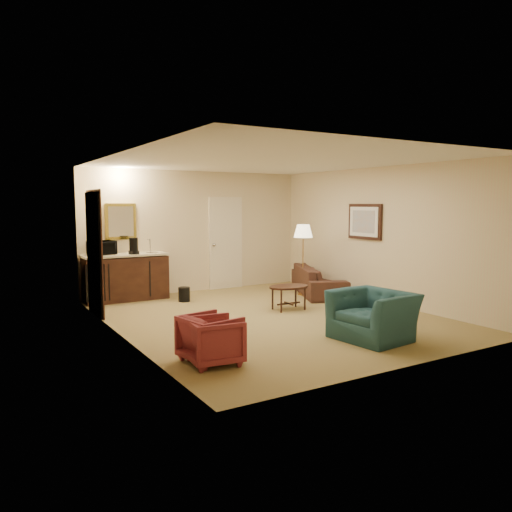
% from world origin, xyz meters
% --- Properties ---
extents(ground, '(6.00, 6.00, 0.00)m').
position_xyz_m(ground, '(0.00, 0.00, 0.00)').
color(ground, olive).
rests_on(ground, ground).
extents(room_walls, '(5.02, 6.01, 2.61)m').
position_xyz_m(room_walls, '(-0.10, 0.77, 1.72)').
color(room_walls, beige).
rests_on(room_walls, ground).
extents(wetbar_cabinet, '(1.64, 0.58, 0.92)m').
position_xyz_m(wetbar_cabinet, '(-1.65, 2.72, 0.46)').
color(wetbar_cabinet, '#3B1F12').
rests_on(wetbar_cabinet, ground).
extents(sofa, '(1.36, 2.07, 0.78)m').
position_xyz_m(sofa, '(2.04, 1.30, 0.39)').
color(sofa, black).
rests_on(sofa, ground).
extents(teal_armchair, '(0.78, 1.11, 0.91)m').
position_xyz_m(teal_armchair, '(0.50, -1.90, 0.45)').
color(teal_armchair, '#214F54').
rests_on(teal_armchair, ground).
extents(rose_chair_near, '(0.63, 0.66, 0.62)m').
position_xyz_m(rose_chair_near, '(-1.90, -1.74, 0.31)').
color(rose_chair_near, maroon).
rests_on(rose_chair_near, ground).
extents(rose_chair_far, '(0.67, 0.70, 0.63)m').
position_xyz_m(rose_chair_far, '(-1.90, -1.63, 0.32)').
color(rose_chair_far, maroon).
rests_on(rose_chair_far, ground).
extents(coffee_table, '(0.78, 0.55, 0.44)m').
position_xyz_m(coffee_table, '(0.60, 0.33, 0.22)').
color(coffee_table, black).
rests_on(coffee_table, ground).
extents(floor_lamp, '(0.51, 0.51, 1.48)m').
position_xyz_m(floor_lamp, '(1.70, 1.40, 0.74)').
color(floor_lamp, '#B6813C').
rests_on(floor_lamp, ground).
extents(waste_bin, '(0.23, 0.23, 0.28)m').
position_xyz_m(waste_bin, '(-0.72, 2.00, 0.14)').
color(waste_bin, black).
rests_on(waste_bin, ground).
extents(microwave, '(0.54, 0.39, 0.33)m').
position_xyz_m(microwave, '(-2.09, 2.78, 1.08)').
color(microwave, black).
rests_on(microwave, wetbar_cabinet).
extents(coffee_maker, '(0.22, 0.22, 0.32)m').
position_xyz_m(coffee_maker, '(-1.51, 2.62, 1.08)').
color(coffee_maker, black).
rests_on(coffee_maker, wetbar_cabinet).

